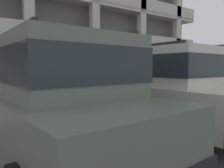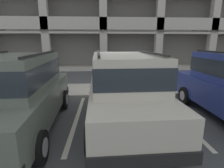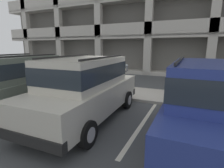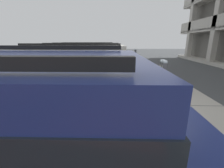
% 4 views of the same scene
% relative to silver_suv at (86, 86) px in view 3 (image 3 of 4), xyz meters
% --- Properties ---
extents(ground_plane, '(80.00, 80.00, 0.10)m').
position_rel_silver_suv_xyz_m(ground_plane, '(0.19, 2.20, -1.14)').
color(ground_plane, '#444749').
extents(sidewalk, '(40.00, 2.20, 0.12)m').
position_rel_silver_suv_xyz_m(sidewalk, '(0.19, 3.50, -1.03)').
color(sidewalk, '#ADA89E').
rests_on(sidewalk, ground_plane).
extents(parking_stall_lines, '(12.78, 4.80, 0.01)m').
position_rel_silver_suv_xyz_m(parking_stall_lines, '(1.77, 0.80, -1.08)').
color(parking_stall_lines, silver).
rests_on(parking_stall_lines, ground_plane).
extents(silver_suv, '(2.11, 4.83, 2.03)m').
position_rel_silver_suv_xyz_m(silver_suv, '(0.00, 0.00, 0.00)').
color(silver_suv, beige).
rests_on(silver_suv, ground_plane).
extents(red_sedan, '(2.18, 4.86, 2.03)m').
position_rel_silver_suv_xyz_m(red_sedan, '(-2.77, -0.28, 0.00)').
color(red_sedan, '#5B665B').
rests_on(red_sedan, ground_plane).
extents(dark_hatchback, '(2.03, 4.79, 2.03)m').
position_rel_silver_suv_xyz_m(dark_hatchback, '(3.43, -0.04, 0.00)').
color(dark_hatchback, navy).
rests_on(dark_hatchback, ground_plane).
extents(parking_meter_near, '(0.35, 0.12, 1.46)m').
position_rel_silver_suv_xyz_m(parking_meter_near, '(0.30, 2.55, 0.12)').
color(parking_meter_near, '#47474C').
rests_on(parking_meter_near, sidewalk).
extents(parking_meter_far, '(0.35, 0.12, 1.46)m').
position_rel_silver_suv_xyz_m(parking_meter_far, '(-6.03, 2.53, 0.12)').
color(parking_meter_far, '#595B60').
rests_on(parking_meter_far, sidewalk).
extents(fire_hydrant, '(0.30, 0.30, 0.70)m').
position_rel_silver_suv_xyz_m(fire_hydrant, '(4.12, 2.85, -0.62)').
color(fire_hydrant, red).
rests_on(fire_hydrant, sidewalk).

